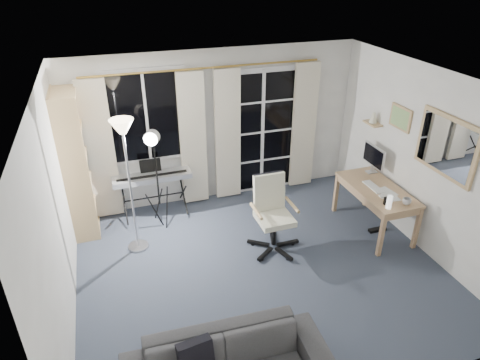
% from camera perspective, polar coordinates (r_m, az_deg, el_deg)
% --- Properties ---
extents(floor, '(4.50, 4.00, 0.02)m').
position_cam_1_polar(floor, '(5.65, 2.62, -11.66)').
color(floor, '#363D4E').
rests_on(floor, ground).
extents(window, '(1.20, 0.08, 1.40)m').
position_cam_1_polar(window, '(6.39, -12.41, 8.26)').
color(window, white).
rests_on(window, floor).
extents(french_door, '(1.32, 0.09, 2.11)m').
position_cam_1_polar(french_door, '(6.95, 2.90, 6.31)').
color(french_door, white).
rests_on(french_door, floor).
extents(curtains, '(3.60, 0.07, 2.13)m').
position_cam_1_polar(curtains, '(6.59, -4.06, 5.68)').
color(curtains, gold).
rests_on(curtains, floor).
extents(bookshelf, '(0.34, 0.97, 2.07)m').
position_cam_1_polar(bookshelf, '(6.37, -21.28, 1.80)').
color(bookshelf, tan).
rests_on(bookshelf, floor).
extents(torchiere_lamp, '(0.37, 0.37, 1.86)m').
position_cam_1_polar(torchiere_lamp, '(5.40, -15.11, 4.17)').
color(torchiere_lamp, '#B2B2B7').
rests_on(torchiere_lamp, floor).
extents(keyboard_piano, '(1.16, 0.57, 0.84)m').
position_cam_1_polar(keyboard_piano, '(6.48, -11.63, 0.25)').
color(keyboard_piano, black).
rests_on(keyboard_piano, floor).
extents(studio_light, '(0.35, 0.36, 1.54)m').
position_cam_1_polar(studio_light, '(5.93, -11.51, 4.03)').
color(studio_light, black).
rests_on(studio_light, floor).
extents(office_chair, '(0.69, 0.72, 1.04)m').
position_cam_1_polar(office_chair, '(5.71, 4.21, -3.51)').
color(office_chair, black).
rests_on(office_chair, floor).
extents(desk, '(0.63, 1.26, 0.67)m').
position_cam_1_polar(desk, '(6.35, 17.74, -1.67)').
color(desk, tan).
rests_on(desk, floor).
extents(monitor, '(0.16, 0.48, 0.42)m').
position_cam_1_polar(monitor, '(6.63, 17.41, 2.97)').
color(monitor, silver).
rests_on(monitor, desk).
extents(desk_clutter, '(0.39, 0.76, 0.85)m').
position_cam_1_polar(desk_clutter, '(6.20, 18.33, -3.19)').
color(desk_clutter, white).
rests_on(desk_clutter, desk).
extents(mug, '(0.11, 0.09, 0.11)m').
position_cam_1_polar(mug, '(6.00, 21.36, -2.59)').
color(mug, silver).
rests_on(mug, desk).
extents(wall_mirror, '(0.04, 0.94, 0.74)m').
position_cam_1_polar(wall_mirror, '(5.69, 25.82, 4.08)').
color(wall_mirror, tan).
rests_on(wall_mirror, floor).
extents(framed_print, '(0.03, 0.42, 0.32)m').
position_cam_1_polar(framed_print, '(6.30, 20.62, 7.77)').
color(framed_print, tan).
rests_on(framed_print, floor).
extents(wall_shelf, '(0.16, 0.30, 0.18)m').
position_cam_1_polar(wall_shelf, '(6.69, 17.34, 7.69)').
color(wall_shelf, tan).
rests_on(wall_shelf, floor).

